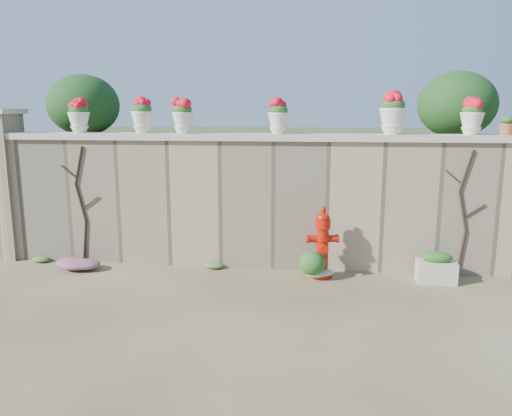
# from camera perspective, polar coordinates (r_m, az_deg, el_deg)

# --- Properties ---
(ground) EXTENTS (80.00, 80.00, 0.00)m
(ground) POSITION_cam_1_polar(r_m,az_deg,el_deg) (6.48, -2.98, -11.18)
(ground) COLOR brown
(ground) RESTS_ON ground
(stone_wall) EXTENTS (8.00, 0.40, 2.00)m
(stone_wall) POSITION_cam_1_polar(r_m,az_deg,el_deg) (7.91, -0.90, 0.50)
(stone_wall) COLOR #9B8967
(stone_wall) RESTS_ON ground
(wall_cap) EXTENTS (8.10, 0.52, 0.10)m
(wall_cap) POSITION_cam_1_polar(r_m,az_deg,el_deg) (7.79, -0.92, 8.12)
(wall_cap) COLOR beige
(wall_cap) RESTS_ON stone_wall
(gate_pillar) EXTENTS (0.72, 0.72, 2.48)m
(gate_pillar) POSITION_cam_1_polar(r_m,az_deg,el_deg) (9.36, -27.03, 2.53)
(gate_pillar) COLOR #9B8967
(gate_pillar) RESTS_ON ground
(raised_fill) EXTENTS (9.00, 6.00, 2.00)m
(raised_fill) POSITION_cam_1_polar(r_m,az_deg,el_deg) (11.05, 1.26, 3.54)
(raised_fill) COLOR #384C23
(raised_fill) RESTS_ON ground
(back_shrub_left) EXTENTS (1.30, 1.30, 1.10)m
(back_shrub_left) POSITION_cam_1_polar(r_m,az_deg,el_deg) (9.86, -19.11, 11.06)
(back_shrub_left) COLOR #143814
(back_shrub_left) RESTS_ON raised_fill
(back_shrub_right) EXTENTS (1.30, 1.30, 1.10)m
(back_shrub_right) POSITION_cam_1_polar(r_m,az_deg,el_deg) (9.22, 21.98, 10.91)
(back_shrub_right) COLOR #143814
(back_shrub_right) RESTS_ON raised_fill
(vine_left) EXTENTS (0.60, 0.04, 1.91)m
(vine_left) POSITION_cam_1_polar(r_m,az_deg,el_deg) (8.47, -19.33, 0.52)
(vine_left) COLOR black
(vine_left) RESTS_ON ground
(vine_right) EXTENTS (0.60, 0.04, 1.91)m
(vine_right) POSITION_cam_1_polar(r_m,az_deg,el_deg) (7.95, 22.63, -0.38)
(vine_right) COLOR black
(vine_right) RESTS_ON ground
(fire_hydrant) EXTENTS (0.47, 0.33, 1.07)m
(fire_hydrant) POSITION_cam_1_polar(r_m,az_deg,el_deg) (7.45, 7.60, -3.91)
(fire_hydrant) COLOR #B31606
(fire_hydrant) RESTS_ON ground
(planter_box) EXTENTS (0.55, 0.33, 0.45)m
(planter_box) POSITION_cam_1_polar(r_m,az_deg,el_deg) (7.72, 19.92, -6.49)
(planter_box) COLOR beige
(planter_box) RESTS_ON ground
(green_shrub) EXTENTS (0.60, 0.54, 0.57)m
(green_shrub) POSITION_cam_1_polar(r_m,az_deg,el_deg) (7.45, 6.52, -5.90)
(green_shrub) COLOR #1E5119
(green_shrub) RESTS_ON ground
(magenta_clump) EXTENTS (0.78, 0.52, 0.21)m
(magenta_clump) POSITION_cam_1_polar(r_m,az_deg,el_deg) (8.35, -19.86, -5.93)
(magenta_clump) COLOR #B4248B
(magenta_clump) RESTS_ON ground
(white_flowers) EXTENTS (0.55, 0.44, 0.20)m
(white_flowers) POSITION_cam_1_polar(r_m,az_deg,el_deg) (7.49, 7.72, -7.33)
(white_flowers) COLOR white
(white_flowers) RESTS_ON ground
(urn_pot_0) EXTENTS (0.34, 0.34, 0.53)m
(urn_pot_0) POSITION_cam_1_polar(r_m,az_deg,el_deg) (8.57, -19.59, 9.85)
(urn_pot_0) COLOR silver
(urn_pot_0) RESTS_ON wall_cap
(urn_pot_1) EXTENTS (0.35, 0.35, 0.55)m
(urn_pot_1) POSITION_cam_1_polar(r_m,az_deg,el_deg) (8.17, -12.87, 10.24)
(urn_pot_1) COLOR silver
(urn_pot_1) RESTS_ON wall_cap
(urn_pot_2) EXTENTS (0.34, 0.34, 0.53)m
(urn_pot_2) POSITION_cam_1_polar(r_m,az_deg,el_deg) (7.97, -8.36, 10.31)
(urn_pot_2) COLOR silver
(urn_pot_2) RESTS_ON wall_cap
(urn_pot_3) EXTENTS (0.33, 0.33, 0.52)m
(urn_pot_3) POSITION_cam_1_polar(r_m,az_deg,el_deg) (7.73, 2.60, 10.37)
(urn_pot_3) COLOR silver
(urn_pot_3) RESTS_ON wall_cap
(urn_pot_4) EXTENTS (0.40, 0.40, 0.63)m
(urn_pot_4) POSITION_cam_1_polar(r_m,az_deg,el_deg) (7.80, 15.37, 10.39)
(urn_pot_4) COLOR silver
(urn_pot_4) RESTS_ON wall_cap
(urn_pot_5) EXTENTS (0.34, 0.34, 0.53)m
(urn_pot_5) POSITION_cam_1_polar(r_m,az_deg,el_deg) (8.04, 23.46, 9.53)
(urn_pot_5) COLOR silver
(urn_pot_5) RESTS_ON wall_cap
(terracotta_pot) EXTENTS (0.23, 0.23, 0.27)m
(terracotta_pot) POSITION_cam_1_polar(r_m,az_deg,el_deg) (8.20, 26.74, 8.34)
(terracotta_pot) COLOR #A85633
(terracotta_pot) RESTS_ON wall_cap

